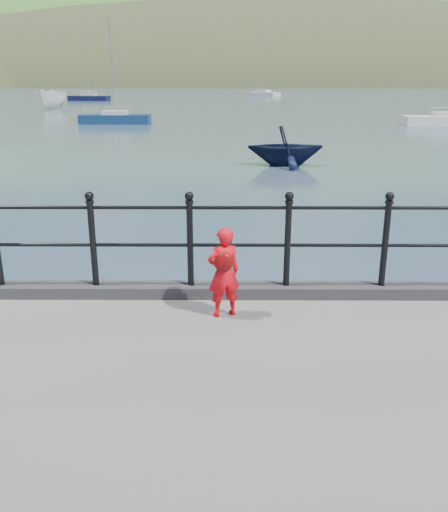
{
  "coord_description": "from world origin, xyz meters",
  "views": [
    {
      "loc": [
        -0.15,
        -6.51,
        3.67
      ],
      "look_at": [
        -0.18,
        -0.2,
        1.55
      ],
      "focal_mm": 38.0,
      "sensor_mm": 36.0,
      "label": 1
    }
  ],
  "objects_px": {
    "launch_white": "(53,99)",
    "child": "(224,272)",
    "sailboat_left": "(89,98)",
    "launch_navy": "(285,146)",
    "sailboat_near": "(447,121)",
    "sailboat_port": "(115,119)",
    "railing": "(239,234)",
    "sailboat_deep": "(264,94)"
  },
  "relations": [
    {
      "from": "sailboat_port",
      "to": "railing",
      "type": "bearing_deg",
      "value": -75.07
    },
    {
      "from": "railing",
      "to": "launch_white",
      "type": "distance_m",
      "value": 60.02
    },
    {
      "from": "sailboat_port",
      "to": "sailboat_near",
      "type": "height_order",
      "value": "sailboat_near"
    },
    {
      "from": "sailboat_left",
      "to": "sailboat_near",
      "type": "xyz_separation_m",
      "value": [
        37.01,
        -40.56,
        0.0
      ]
    },
    {
      "from": "launch_white",
      "to": "sailboat_port",
      "type": "xyz_separation_m",
      "value": [
        10.86,
        -19.58,
        -0.72
      ]
    },
    {
      "from": "sailboat_port",
      "to": "sailboat_left",
      "type": "relative_size",
      "value": 0.93
    },
    {
      "from": "sailboat_deep",
      "to": "sailboat_left",
      "type": "height_order",
      "value": "sailboat_deep"
    },
    {
      "from": "launch_white",
      "to": "sailboat_port",
      "type": "height_order",
      "value": "sailboat_port"
    },
    {
      "from": "launch_white",
      "to": "sailboat_left",
      "type": "distance_m",
      "value": 19.74
    },
    {
      "from": "child",
      "to": "sailboat_near",
      "type": "xyz_separation_m",
      "value": [
        16.7,
        36.42,
        -1.2
      ]
    },
    {
      "from": "sailboat_port",
      "to": "sailboat_left",
      "type": "bearing_deg",
      "value": 107.81
    },
    {
      "from": "child",
      "to": "sailboat_deep",
      "type": "relative_size",
      "value": 0.11
    },
    {
      "from": "sailboat_left",
      "to": "child",
      "type": "bearing_deg",
      "value": -64.92
    },
    {
      "from": "launch_navy",
      "to": "sailboat_port",
      "type": "xyz_separation_m",
      "value": [
        -11.22,
        20.46,
        -0.49
      ]
    },
    {
      "from": "launch_white",
      "to": "launch_navy",
      "type": "xyz_separation_m",
      "value": [
        22.07,
        -40.04,
        -0.24
      ]
    },
    {
      "from": "child",
      "to": "launch_white",
      "type": "height_order",
      "value": "launch_white"
    },
    {
      "from": "launch_navy",
      "to": "sailboat_left",
      "type": "xyz_separation_m",
      "value": [
        -22.79,
        59.75,
        -0.49
      ]
    },
    {
      "from": "sailboat_left",
      "to": "railing",
      "type": "bearing_deg",
      "value": -64.69
    },
    {
      "from": "sailboat_deep",
      "to": "sailboat_left",
      "type": "distance_m",
      "value": 33.26
    },
    {
      "from": "sailboat_left",
      "to": "launch_navy",
      "type": "bearing_deg",
      "value": -58.83
    },
    {
      "from": "sailboat_deep",
      "to": "child",
      "type": "bearing_deg",
      "value": -44.57
    },
    {
      "from": "sailboat_near",
      "to": "sailboat_port",
      "type": "bearing_deg",
      "value": 177.64
    },
    {
      "from": "sailboat_deep",
      "to": "launch_white",
      "type": "bearing_deg",
      "value": -74.4
    },
    {
      "from": "launch_navy",
      "to": "sailboat_near",
      "type": "height_order",
      "value": "sailboat_near"
    },
    {
      "from": "sailboat_deep",
      "to": "sailboat_near",
      "type": "bearing_deg",
      "value": -31.12
    },
    {
      "from": "launch_white",
      "to": "launch_navy",
      "type": "relative_size",
      "value": 1.76
    },
    {
      "from": "launch_navy",
      "to": "sailboat_left",
      "type": "relative_size",
      "value": 0.37
    },
    {
      "from": "child",
      "to": "launch_navy",
      "type": "height_order",
      "value": "child"
    },
    {
      "from": "launch_white",
      "to": "sailboat_near",
      "type": "height_order",
      "value": "sailboat_near"
    },
    {
      "from": "launch_white",
      "to": "sailboat_near",
      "type": "relative_size",
      "value": 0.62
    },
    {
      "from": "launch_white",
      "to": "sailboat_deep",
      "type": "height_order",
      "value": "sailboat_deep"
    },
    {
      "from": "sailboat_port",
      "to": "sailboat_deep",
      "type": "relative_size",
      "value": 0.81
    },
    {
      "from": "sailboat_port",
      "to": "child",
      "type": "bearing_deg",
      "value": -75.54
    },
    {
      "from": "launch_navy",
      "to": "launch_white",
      "type": "bearing_deg",
      "value": 27.01
    },
    {
      "from": "child",
      "to": "sailboat_near",
      "type": "relative_size",
      "value": 0.12
    },
    {
      "from": "launch_white",
      "to": "sailboat_left",
      "type": "bearing_deg",
      "value": 101.92
    },
    {
      "from": "railing",
      "to": "sailboat_near",
      "type": "distance_m",
      "value": 39.48
    },
    {
      "from": "railing",
      "to": "sailboat_port",
      "type": "relative_size",
      "value": 2.28
    },
    {
      "from": "launch_white",
      "to": "child",
      "type": "bearing_deg",
      "value": -61.26
    },
    {
      "from": "launch_white",
      "to": "sailboat_deep",
      "type": "xyz_separation_m",
      "value": [
        26.22,
        39.23,
        -0.72
      ]
    },
    {
      "from": "sailboat_near",
      "to": "sailboat_left",
      "type": "bearing_deg",
      "value": 132.85
    },
    {
      "from": "sailboat_near",
      "to": "launch_white",
      "type": "bearing_deg",
      "value": 150.61
    }
  ]
}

